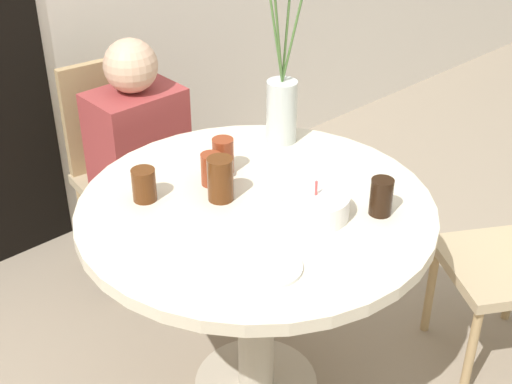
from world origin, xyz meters
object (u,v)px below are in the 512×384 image
Objects in this scene: chair_left_flank at (123,159)px; person_woman at (141,175)px; drink_glass_2 at (223,156)px; side_plate at (270,267)px; drink_glass_0 at (220,179)px; drink_glass_1 at (381,197)px; flower_vase at (281,81)px; birthday_cake at (315,205)px; drink_glass_3 at (144,185)px; drink_glass_4 at (211,169)px.

person_woman is at bearing -90.00° from chair_left_flank.
drink_glass_2 is 0.66m from person_woman.
chair_left_flank is 1.27m from side_plate.
chair_left_flank is 0.85× the size of person_woman.
person_woman is at bearing 85.36° from drink_glass_2.
chair_left_flank is 6.52× the size of drink_glass_0.
drink_glass_2 is (-0.18, 0.49, 0.00)m from drink_glass_1.
flower_vase reaches higher than drink_glass_0.
flower_vase is 6.29× the size of drink_glass_2.
birthday_cake is 0.29m from side_plate.
drink_glass_3 is at bearing -121.11° from person_woman.
drink_glass_1 is at bearing -69.92° from drink_glass_2.
chair_left_flank reaches higher than birthday_cake.
drink_glass_4 is (-0.11, 0.34, 0.02)m from birthday_cake.
flower_vase reaches higher than person_woman.
drink_glass_2 reaches higher than drink_glass_3.
side_plate is (-0.27, -0.10, -0.03)m from birthday_cake.
chair_left_flank is 7.93× the size of drink_glass_1.
side_plate is (-0.30, -1.20, 0.28)m from chair_left_flank.
drink_glass_0 is 1.17× the size of drink_glass_2.
birthday_cake is at bearing -60.77° from drink_glass_0.
drink_glass_3 is (-0.04, 0.50, 0.05)m from side_plate.
drink_glass_2 is 1.15× the size of drink_glass_3.
person_woman reaches higher than drink_glass_1.
drink_glass_4 is 0.10× the size of person_woman.
drink_glass_2 is (-0.03, 0.37, 0.02)m from birthday_cake.
drink_glass_0 is 0.13× the size of person_woman.
flower_vase is 0.77m from person_woman.
person_woman is at bearing 58.89° from drink_glass_3.
side_plate is at bearing -109.89° from drink_glass_0.
drink_glass_1 is (-0.10, -0.52, -0.17)m from flower_vase.
drink_glass_1 is at bearing -61.03° from drink_glass_4.
side_plate is at bearing -97.09° from chair_left_flank.
drink_glass_3 reaches higher than side_plate.
drink_glass_3 is 0.71m from person_woman.
side_plate is at bearing -116.76° from drink_glass_2.
flower_vase reaches higher than chair_left_flank.
drink_glass_3 is at bearing -179.71° from flower_vase.
side_plate is 1.46× the size of drink_glass_2.
drink_glass_4 is at bearing 107.17° from birthday_cake.
side_plate is 0.16× the size of person_woman.
chair_left_flank is 7.61× the size of drink_glass_2.
drink_glass_4 is (0.04, 0.09, -0.02)m from drink_glass_0.
drink_glass_4 is (-0.36, -0.06, -0.17)m from flower_vase.
flower_vase is 5.38× the size of drink_glass_0.
drink_glass_3 is at bearing 174.05° from drink_glass_2.
person_woman is (0.02, 0.95, -0.31)m from birthday_cake.
drink_glass_2 is at bearing -94.64° from person_woman.
drink_glass_2 reaches higher than birthday_cake.
person_woman is at bearing 97.14° from drink_glass_1.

